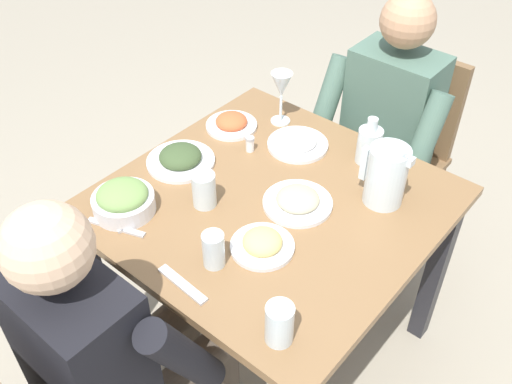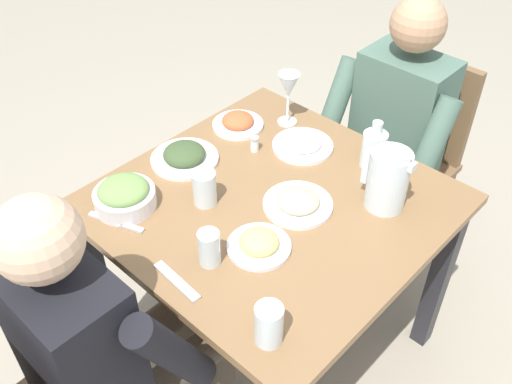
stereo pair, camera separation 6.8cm
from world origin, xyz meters
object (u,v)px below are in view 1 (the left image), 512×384
object	(u,v)px
plate_fries	(262,244)
plate_yoghurt	(298,142)
wine_glass	(281,87)
water_glass_center	(204,190)
plate_rice_curry	(231,123)
plate_dolmas	(180,158)
chair_near	(397,145)
oil_carafe	(369,147)
salt_shaker	(250,144)
water_pitcher	(386,175)
dining_table	(271,227)
salad_bowl	(123,200)
plate_beans	(298,201)
water_glass_near_left	(279,324)
water_glass_near_right	(214,250)
diner_far	(118,345)
diner_near	(376,138)

from	to	relation	value
plate_fries	plate_yoghurt	bearing A→B (deg)	-64.50
wine_glass	plate_fries	bearing A→B (deg)	123.71
water_glass_center	plate_rice_curry	bearing A→B (deg)	-59.22
plate_dolmas	water_glass_center	distance (m)	0.22
plate_yoghurt	chair_near	bearing A→B (deg)	-102.69
oil_carafe	salt_shaker	size ratio (longest dim) A/B	3.05
water_glass_center	water_pitcher	bearing A→B (deg)	-137.99
dining_table	salad_bowl	distance (m)	0.47
plate_beans	water_glass_near_left	xyz separation A→B (m)	(-0.25, 0.41, 0.04)
plate_fries	plate_yoghurt	distance (m)	0.50
plate_yoghurt	wine_glass	distance (m)	0.20
salad_bowl	water_pitcher	bearing A→B (deg)	-136.37
dining_table	salt_shaker	size ratio (longest dim) A/B	17.54
salad_bowl	oil_carafe	size ratio (longest dim) A/B	1.12
plate_fries	water_glass_center	distance (m)	0.26
water_pitcher	water_glass_center	xyz separation A→B (m)	(0.40, 0.36, -0.04)
water_glass_near_right	oil_carafe	size ratio (longest dim) A/B	0.64
plate_rice_curry	wine_glass	distance (m)	0.22
diner_far	plate_yoghurt	xyz separation A→B (m)	(0.09, -0.88, 0.11)
dining_table	oil_carafe	size ratio (longest dim) A/B	5.76
plate_dolmas	plate_yoghurt	bearing A→B (deg)	-126.51
plate_beans	water_glass_near_right	distance (m)	0.34
chair_near	water_pitcher	xyz separation A→B (m)	(-0.24, 0.60, 0.34)
diner_far	plate_beans	bearing A→B (deg)	-97.80
salad_bowl	plate_fries	distance (m)	0.44
plate_dolmas	plate_rice_curry	bearing A→B (deg)	-87.54
water_glass_near_right	oil_carafe	xyz separation A→B (m)	(-0.07, -0.66, 0.00)
diner_near	salad_bowl	size ratio (longest dim) A/B	6.34
diner_near	water_glass_near_left	xyz separation A→B (m)	(-0.31, 0.98, 0.15)
plate_fries	salt_shaker	world-z (taller)	same
diner_far	plate_fries	xyz separation A→B (m)	(-0.12, -0.43, 0.11)
plate_fries	wine_glass	xyz separation A→B (m)	(0.35, -0.53, 0.12)
plate_beans	diner_far	bearing A→B (deg)	82.20
diner_far	water_glass_near_left	distance (m)	0.44
chair_near	water_glass_near_right	size ratio (longest dim) A/B	8.27
water_glass_near_right	dining_table	bearing A→B (deg)	-81.43
diner_near	plate_beans	bearing A→B (deg)	95.76
dining_table	oil_carafe	world-z (taller)	oil_carafe
plate_rice_curry	water_glass_near_right	world-z (taller)	water_glass_near_right
plate_yoghurt	salt_shaker	size ratio (longest dim) A/B	3.84
plate_beans	plate_rice_curry	bearing A→B (deg)	-22.73
water_glass_center	diner_near	bearing A→B (deg)	-101.97
plate_yoghurt	plate_rice_curry	bearing A→B (deg)	13.52
chair_near	plate_rice_curry	world-z (taller)	chair_near
water_glass_near_right	salt_shaker	xyz separation A→B (m)	(0.26, -0.45, -0.03)
plate_rice_curry	salt_shaker	world-z (taller)	salt_shaker
salt_shaker	water_glass_near_right	bearing A→B (deg)	119.86
oil_carafe	diner_far	bearing A→B (deg)	82.26
water_pitcher	wine_glass	xyz separation A→B (m)	(0.50, -0.14, 0.05)
diner_near	plate_fries	xyz separation A→B (m)	(-0.09, 0.78, 0.11)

